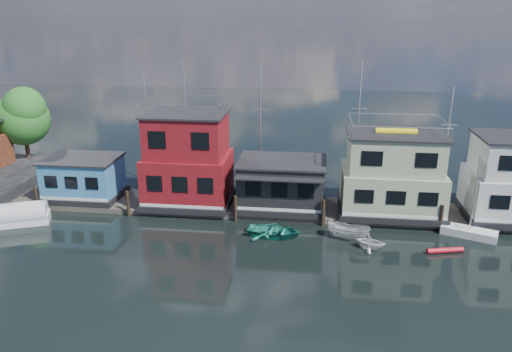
# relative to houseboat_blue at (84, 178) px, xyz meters

# --- Properties ---
(ground) EXTENTS (160.00, 160.00, 0.00)m
(ground) POSITION_rel_houseboat_blue_xyz_m (18.00, -12.00, -2.21)
(ground) COLOR black
(ground) RESTS_ON ground
(dock) EXTENTS (48.00, 5.00, 0.40)m
(dock) POSITION_rel_houseboat_blue_xyz_m (18.00, 0.00, -2.01)
(dock) COLOR #595147
(dock) RESTS_ON ground
(houseboat_blue) EXTENTS (6.40, 4.90, 3.66)m
(houseboat_blue) POSITION_rel_houseboat_blue_xyz_m (0.00, 0.00, 0.00)
(houseboat_blue) COLOR black
(houseboat_blue) RESTS_ON dock
(houseboat_red) EXTENTS (7.40, 5.90, 11.86)m
(houseboat_red) POSITION_rel_houseboat_blue_xyz_m (9.50, 0.00, 1.90)
(houseboat_red) COLOR black
(houseboat_red) RESTS_ON dock
(houseboat_dark) EXTENTS (7.40, 6.10, 4.06)m
(houseboat_dark) POSITION_rel_houseboat_blue_xyz_m (17.50, -0.02, 0.21)
(houseboat_dark) COLOR black
(houseboat_dark) RESTS_ON dock
(houseboat_green) EXTENTS (8.40, 5.90, 7.03)m
(houseboat_green) POSITION_rel_houseboat_blue_xyz_m (26.50, 0.00, 1.34)
(houseboat_green) COLOR black
(houseboat_green) RESTS_ON dock
(pilings) EXTENTS (42.28, 0.28, 2.20)m
(pilings) POSITION_rel_houseboat_blue_xyz_m (17.67, -2.80, -1.11)
(pilings) COLOR #2D2116
(pilings) RESTS_ON ground
(background_masts) EXTENTS (36.40, 0.16, 12.00)m
(background_masts) POSITION_rel_houseboat_blue_xyz_m (22.76, 6.00, 3.35)
(background_masts) COLOR silver
(background_masts) RESTS_ON ground
(tarp_runabout) EXTENTS (5.03, 3.46, 1.90)m
(tarp_runabout) POSITION_rel_houseboat_blue_xyz_m (-3.18, -5.44, -1.49)
(tarp_runabout) COLOR silver
(tarp_runabout) RESTS_ON ground
(motorboat) EXTENTS (3.55, 2.31, 1.28)m
(motorboat) POSITION_rel_houseboat_blue_xyz_m (22.87, -5.06, -1.56)
(motorboat) COLOR silver
(motorboat) RESTS_ON ground
(dinghy_white) EXTENTS (2.62, 2.41, 1.16)m
(dinghy_white) POSITION_rel_houseboat_blue_xyz_m (24.33, -6.44, -1.63)
(dinghy_white) COLOR white
(dinghy_white) RESTS_ON ground
(dinghy_teal) EXTENTS (4.40, 3.35, 0.85)m
(dinghy_teal) POSITION_rel_houseboat_blue_xyz_m (17.35, -5.23, -1.78)
(dinghy_teal) COLOR #238372
(dinghy_teal) RESTS_ON ground
(red_kayak) EXTENTS (2.65, 0.99, 0.39)m
(red_kayak) POSITION_rel_houseboat_blue_xyz_m (29.57, -6.45, -2.01)
(red_kayak) COLOR red
(red_kayak) RESTS_ON ground
(day_sailer) EXTENTS (4.17, 2.74, 6.25)m
(day_sailer) POSITION_rel_houseboat_blue_xyz_m (31.99, -3.42, -1.82)
(day_sailer) COLOR white
(day_sailer) RESTS_ON ground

